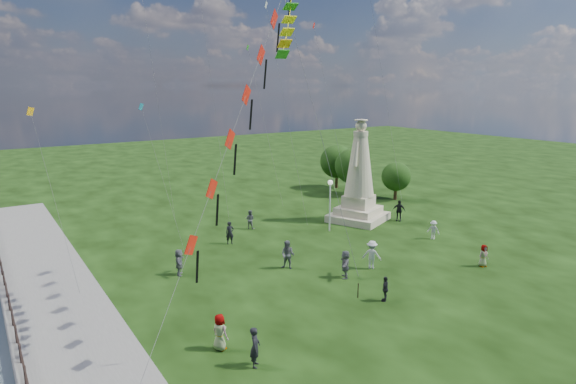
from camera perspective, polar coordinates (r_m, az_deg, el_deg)
ground at (r=61.05m, az=29.80°, el=-0.75°), size 106.50×160.00×0.60m
waterfront at (r=27.91m, az=-27.32°, el=-14.43°), size 200.00×200.00×1.51m
statue at (r=43.27m, az=8.43°, el=1.02°), size 5.83×5.83×9.07m
lamppost at (r=39.88m, az=5.01°, el=-0.29°), size 0.40×0.40×4.35m
tree_row at (r=54.80m, az=7.82°, el=3.07°), size 5.79×11.63×5.21m
person_0 at (r=21.81m, az=-3.92°, el=-17.86°), size 0.74×0.79×1.82m
person_1 at (r=32.10m, az=-0.03°, el=-7.46°), size 1.02×1.10×1.94m
person_2 at (r=32.65m, az=9.91°, el=-7.33°), size 1.27×1.37×1.92m
person_3 at (r=28.17m, az=11.45°, el=-11.17°), size 0.96×0.86×1.47m
person_4 at (r=35.12m, az=22.16°, el=-7.00°), size 0.80×0.55×1.53m
person_5 at (r=31.92m, az=-12.77°, el=-8.10°), size 1.29×1.75×1.73m
person_6 at (r=37.31m, az=-6.91°, el=-4.83°), size 0.73×0.59×1.76m
person_7 at (r=41.04m, az=-4.53°, el=-3.26°), size 0.89×0.92×1.63m
person_8 at (r=39.92m, az=16.84°, el=-4.32°), size 0.85×1.09×1.51m
person_9 at (r=44.38m, az=13.00°, el=-2.15°), size 1.13×1.24×1.92m
person_10 at (r=23.18m, az=-8.08°, el=-16.12°), size 0.78×0.97×1.73m
person_11 at (r=30.93m, az=6.81°, el=-8.48°), size 1.59×1.76×1.80m
red_kite_train at (r=23.68m, az=-5.08°, el=10.53°), size 12.84×9.35×17.89m
small_kites at (r=43.89m, az=-6.54°, el=17.15°), size 31.86×17.31×31.33m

